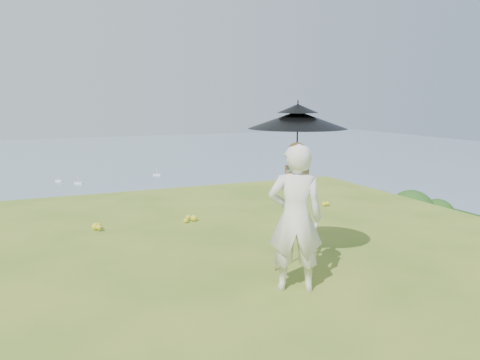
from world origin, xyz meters
name	(u,v)px	position (x,y,z in m)	size (l,w,h in m)	color
ground	(157,306)	(0.00, 0.00, 0.00)	(14.00, 14.00, 0.00)	#4D7722
shoreline_tier	(60,328)	(0.00, 75.00, -36.00)	(170.00, 28.00, 8.00)	#706759
bay_water	(44,174)	(0.00, 240.00, -34.00)	(700.00, 700.00, 0.00)	slate
slope_trees	(66,306)	(0.00, 35.00, -15.00)	(110.00, 50.00, 6.00)	#1A5218
harbor_town	(57,292)	(0.00, 75.00, -29.50)	(110.00, 22.00, 5.00)	silver
moored_boats	(6,211)	(-12.50, 161.00, -33.65)	(140.00, 140.00, 0.70)	white
wildflowers	(152,293)	(0.00, 0.25, 0.06)	(10.00, 10.50, 0.12)	gold
painter	(295,218)	(1.69, -0.21, 0.92)	(0.67, 0.44, 1.84)	white
field_easel	(296,215)	(2.01, 0.32, 0.81)	(0.61, 0.61, 1.62)	olive
sun_umbrella	(297,139)	(2.02, 0.34, 1.84)	(1.31, 1.31, 1.01)	black
painter_cap	(297,148)	(1.69, -0.21, 1.78)	(0.22, 0.26, 0.10)	#D77688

